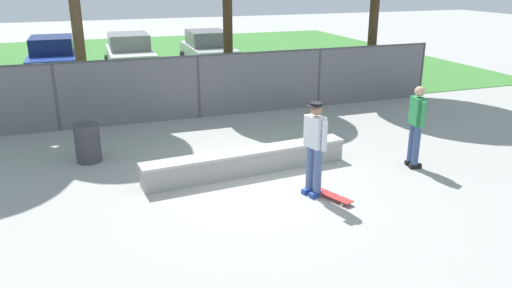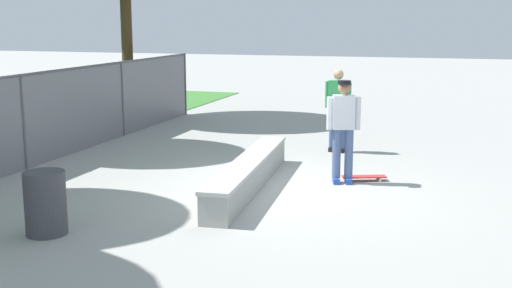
% 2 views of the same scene
% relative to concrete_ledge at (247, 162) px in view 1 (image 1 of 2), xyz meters
% --- Properties ---
extents(ground_plane, '(80.00, 80.00, 0.00)m').
position_rel_concrete_ledge_xyz_m(ground_plane, '(0.06, -0.68, -0.26)').
color(ground_plane, '#9E9E99').
extents(grass_strip, '(27.66, 20.00, 0.02)m').
position_rel_concrete_ledge_xyz_m(grass_strip, '(0.06, 14.90, -0.25)').
color(grass_strip, '#3D7A33').
rests_on(grass_strip, ground).
extents(concrete_ledge, '(4.60, 0.86, 0.51)m').
position_rel_concrete_ledge_xyz_m(concrete_ledge, '(0.00, 0.00, 0.00)').
color(concrete_ledge, '#999993').
rests_on(concrete_ledge, ground).
extents(skateboarder, '(0.37, 0.58, 1.84)m').
position_rel_concrete_ledge_xyz_m(skateboarder, '(0.84, -1.48, 0.77)').
color(skateboarder, '#2647A5').
rests_on(skateboarder, ground).
extents(skateboard, '(0.47, 0.82, 0.09)m').
position_rel_concrete_ledge_xyz_m(skateboard, '(1.11, -1.84, -0.19)').
color(skateboard, red).
rests_on(skateboard, ground).
extents(chainlink_fence, '(15.73, 0.07, 1.86)m').
position_rel_concrete_ledge_xyz_m(chainlink_fence, '(0.06, 4.60, 0.75)').
color(chainlink_fence, '#4C4C51').
rests_on(chainlink_fence, ground).
extents(car_blue, '(2.07, 4.23, 1.66)m').
position_rel_concrete_ledge_xyz_m(car_blue, '(-4.13, 12.37, 0.58)').
color(car_blue, '#233D9E').
rests_on(car_blue, ground).
extents(car_white, '(2.07, 4.23, 1.66)m').
position_rel_concrete_ledge_xyz_m(car_white, '(-1.07, 12.42, 0.58)').
color(car_white, silver).
rests_on(car_white, ground).
extents(car_silver, '(2.07, 4.23, 1.66)m').
position_rel_concrete_ledge_xyz_m(car_silver, '(2.34, 12.39, 0.58)').
color(car_silver, '#B7BABF').
rests_on(car_silver, ground).
extents(bystander, '(0.34, 0.59, 1.82)m').
position_rel_concrete_ledge_xyz_m(bystander, '(3.57, -0.89, 0.75)').
color(bystander, black).
rests_on(bystander, ground).
extents(trash_bin, '(0.56, 0.56, 0.88)m').
position_rel_concrete_ledge_xyz_m(trash_bin, '(-3.18, 1.88, 0.18)').
color(trash_bin, '#3F3F44').
rests_on(trash_bin, ground).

